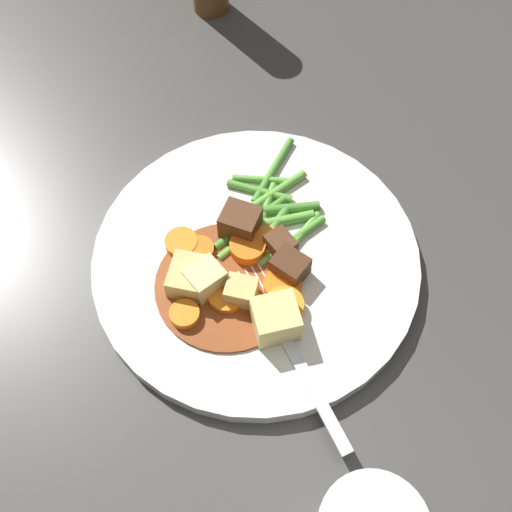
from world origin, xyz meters
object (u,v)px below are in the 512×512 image
Objects in this scene: carrot_slice_2 at (200,250)px; potato_chunk_0 at (276,319)px; carrot_slice_5 at (282,285)px; potato_chunk_3 at (205,280)px; carrot_slice_4 at (224,294)px; carrot_slice_6 at (284,306)px; carrot_slice_0 at (246,250)px; meat_chunk_2 at (240,223)px; carrot_slice_3 at (266,242)px; fork at (291,347)px; carrot_slice_7 at (185,315)px; dinner_plate at (256,260)px; potato_chunk_1 at (241,292)px; meat_chunk_1 at (291,265)px; meat_chunk_0 at (280,246)px; carrot_slice_1 at (182,243)px; potato_chunk_2 at (188,277)px.

carrot_slice_2 is 0.10m from potato_chunk_0.
potato_chunk_3 is (0.03, -0.06, 0.01)m from carrot_slice_5.
carrot_slice_6 is at bearing 107.76° from carrot_slice_4.
meat_chunk_2 reaches higher than carrot_slice_0.
potato_chunk_0 is at bearing 35.33° from carrot_slice_3.
carrot_slice_2 is 0.77× the size of carrot_slice_5.
carrot_slice_3 is 0.18× the size of fork.
potato_chunk_0 is at bearing 73.00° from carrot_slice_2.
carrot_slice_7 reaches higher than carrot_slice_2.
potato_chunk_1 reaches higher than dinner_plate.
potato_chunk_0 is at bearing 88.51° from potato_chunk_3.
carrot_slice_0 is 1.12× the size of carrot_slice_3.
meat_chunk_1 reaches higher than carrot_slice_7.
carrot_slice_5 is 0.04m from meat_chunk_0.
dinner_plate is 10.24× the size of carrot_slice_3.
potato_chunk_3 is 0.09m from fork.
dinner_plate is 8.76× the size of carrot_slice_6.
potato_chunk_3 is (0.01, -0.03, 0.00)m from potato_chunk_1.
potato_chunk_0 is 0.10m from meat_chunk_2.
potato_chunk_3 is at bearing -90.08° from carrot_slice_4.
carrot_slice_6 is 0.06m from meat_chunk_0.
potato_chunk_1 is at bearing -27.46° from meat_chunk_1.
meat_chunk_0 is (-0.06, 0.02, 0.01)m from carrot_slice_4.
potato_chunk_3 is at bearing -22.97° from dinner_plate.
carrot_slice_2 is at bearing -110.27° from potato_chunk_1.
carrot_slice_1 is 0.11m from carrot_slice_6.
potato_chunk_0 reaches higher than carrot_slice_6.
carrot_slice_0 is 0.10m from fork.
carrot_slice_3 is (-0.02, 0.00, 0.01)m from dinner_plate.
potato_chunk_3 reaches higher than meat_chunk_1.
fork is (0.01, 0.09, -0.01)m from potato_chunk_3.
carrot_slice_1 is at bearing -94.21° from carrot_slice_6.
meat_chunk_2 reaches higher than potato_chunk_3.
potato_chunk_0 is at bearing 15.74° from meat_chunk_1.
potato_chunk_0 reaches higher than fork.
carrot_slice_3 reaches higher than fork.
potato_chunk_3 is at bearing 41.85° from carrot_slice_2.
dinner_plate is at bearing -87.43° from meat_chunk_1.
carrot_slice_5 reaches higher than dinner_plate.
carrot_slice_6 is 0.21× the size of fork.
carrot_slice_6 is (0.03, 0.05, 0.01)m from dinner_plate.
carrot_slice_0 is 1.26× the size of carrot_slice_7.
meat_chunk_2 reaches higher than carrot_slice_6.
carrot_slice_5 is at bearing 118.23° from potato_chunk_2.
meat_chunk_0 is (-0.04, 0.06, 0.01)m from carrot_slice_2.
carrot_slice_6 is at bearing 56.36° from meat_chunk_2.
carrot_slice_3 is 0.07m from carrot_slice_6.
potato_chunk_0 is (0.07, 0.05, 0.01)m from carrot_slice_3.
carrot_slice_2 is at bearing -85.17° from carrot_slice_5.
meat_chunk_2 reaches higher than carrot_slice_4.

